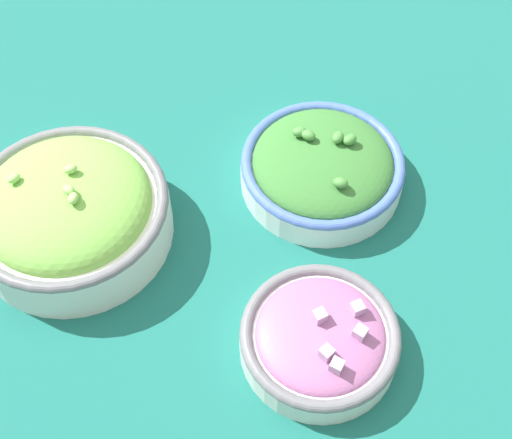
% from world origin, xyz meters
% --- Properties ---
extents(ground_plane, '(3.00, 3.00, 0.00)m').
position_xyz_m(ground_plane, '(0.00, 0.00, 0.00)').
color(ground_plane, '#196056').
extents(bowl_red_onion, '(0.15, 0.15, 0.05)m').
position_xyz_m(bowl_red_onion, '(-0.10, 0.10, 0.02)').
color(bowl_red_onion, silver).
rests_on(bowl_red_onion, ground_plane).
extents(bowl_lettuce, '(0.20, 0.20, 0.09)m').
position_xyz_m(bowl_lettuce, '(0.18, 0.07, 0.04)').
color(bowl_lettuce, silver).
rests_on(bowl_lettuce, ground_plane).
extents(bowl_broccoli, '(0.18, 0.18, 0.06)m').
position_xyz_m(bowl_broccoli, '(-0.04, -0.09, 0.03)').
color(bowl_broccoli, white).
rests_on(bowl_broccoli, ground_plane).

